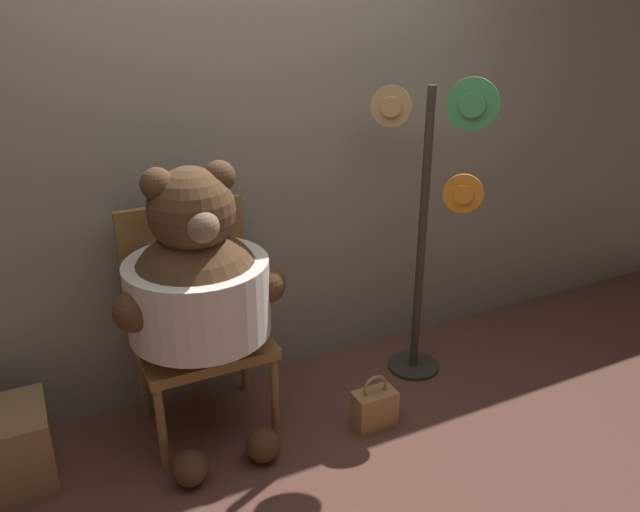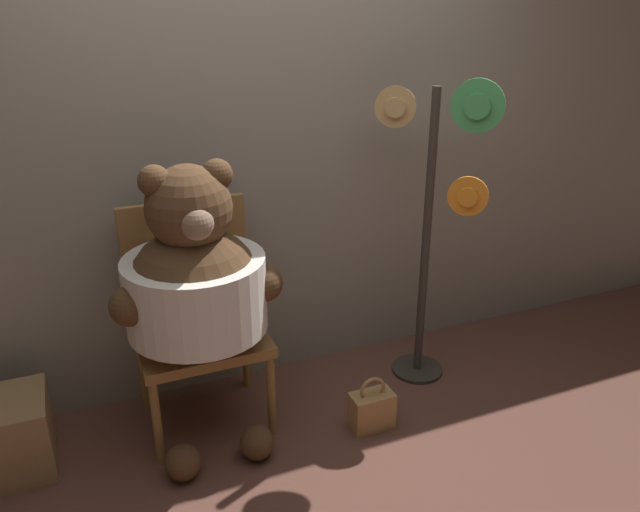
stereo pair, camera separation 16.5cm
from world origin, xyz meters
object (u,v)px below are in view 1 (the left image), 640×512
(teddy_bear, at_px, (198,289))
(hat_display_rack, at_px, (429,225))
(chair, at_px, (195,314))
(handbag_on_ground, at_px, (374,408))

(teddy_bear, bearing_deg, hat_display_rack, 1.86)
(chair, bearing_deg, teddy_bear, -96.45)
(hat_display_rack, relative_size, handbag_on_ground, 5.65)
(chair, bearing_deg, hat_display_rack, -6.44)
(chair, relative_size, hat_display_rack, 0.67)
(chair, height_order, handbag_on_ground, chair)
(chair, distance_m, handbag_on_ground, 0.97)
(teddy_bear, relative_size, hat_display_rack, 0.83)
(chair, distance_m, hat_display_rack, 1.24)
(handbag_on_ground, bearing_deg, teddy_bear, 159.64)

